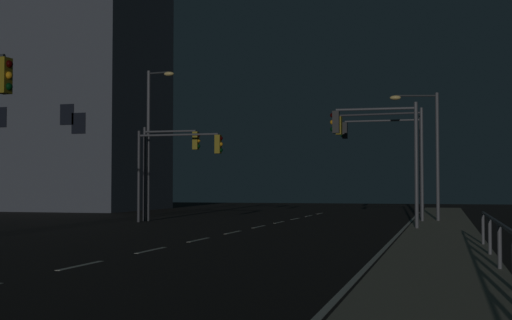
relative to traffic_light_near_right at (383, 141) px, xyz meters
The scene contains 12 objects.
ground_plane 17.60m from the traffic_light_near_right, 108.09° to the right, with size 112.00×112.00×0.00m, color black.
sidewalk_right 17.01m from the traffic_light_near_right, 80.04° to the right, with size 2.76×77.00×0.14m, color gray.
lane_markings_center 14.43m from the traffic_light_near_right, 112.61° to the right, with size 0.14×50.00×0.01m.
lane_edge_line 12.06m from the traffic_light_near_right, 83.79° to the right, with size 0.14×53.00×0.01m.
traffic_light_near_right is the anchor object (origin of this frame).
traffic_light_far_right 10.67m from the traffic_light_near_right, 167.17° to the right, with size 4.72×0.34×4.80m.
traffic_light_mid_right 4.56m from the traffic_light_near_right, 93.00° to the left, with size 4.64×0.34×5.79m.
traffic_light_far_left 11.37m from the traffic_light_near_right, behind, with size 3.27×0.35×5.08m.
traffic_light_mid_left 6.17m from the traffic_light_near_right, 87.24° to the right, with size 3.68×0.41×5.27m.
street_lamp_across_street 2.26m from the traffic_light_near_right, ahead, with size 2.42×0.80×6.51m.
street_lamp_mid_block 12.41m from the traffic_light_near_right, behind, with size 1.63×0.42×8.19m.
building_distant 32.86m from the traffic_light_near_right, 153.80° to the left, with size 16.91×11.31×28.37m.
Camera 1 is at (8.28, -1.38, 1.87)m, focal length 47.66 mm.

